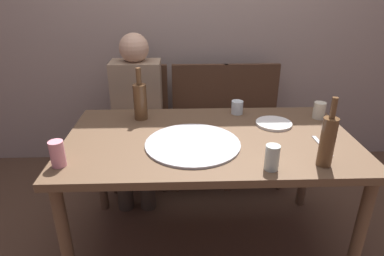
# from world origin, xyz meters

# --- Properties ---
(ground_plane) EXTENTS (8.00, 8.00, 0.00)m
(ground_plane) POSITION_xyz_m (0.00, 0.00, 0.00)
(ground_plane) COLOR #513828
(back_wall) EXTENTS (6.00, 0.10, 2.60)m
(back_wall) POSITION_xyz_m (0.00, 1.19, 1.30)
(back_wall) COLOR gray
(back_wall) RESTS_ON ground_plane
(dining_table) EXTENTS (1.54, 0.86, 0.73)m
(dining_table) POSITION_xyz_m (0.00, 0.00, 0.65)
(dining_table) COLOR brown
(dining_table) RESTS_ON ground_plane
(pizza_tray) EXTENTS (0.49, 0.49, 0.01)m
(pizza_tray) POSITION_xyz_m (-0.10, -0.09, 0.74)
(pizza_tray) COLOR #ADADB2
(pizza_tray) RESTS_ON dining_table
(wine_bottle) EXTENTS (0.08, 0.08, 0.31)m
(wine_bottle) POSITION_xyz_m (-0.39, 0.27, 0.85)
(wine_bottle) COLOR brown
(wine_bottle) RESTS_ON dining_table
(beer_bottle) EXTENTS (0.07, 0.07, 0.32)m
(beer_bottle) POSITION_xyz_m (0.49, -0.31, 0.86)
(beer_bottle) COLOR brown
(beer_bottle) RESTS_ON dining_table
(tumbler_near) EXTENTS (0.07, 0.07, 0.10)m
(tumbler_near) POSITION_xyz_m (0.68, 0.24, 0.78)
(tumbler_near) COLOR beige
(tumbler_near) RESTS_ON dining_table
(tumbler_far) EXTENTS (0.07, 0.07, 0.08)m
(tumbler_far) POSITION_xyz_m (0.20, 0.33, 0.77)
(tumbler_far) COLOR silver
(tumbler_far) RESTS_ON dining_table
(wine_glass) EXTENTS (0.06, 0.06, 0.12)m
(wine_glass) POSITION_xyz_m (0.25, -0.34, 0.79)
(wine_glass) COLOR #B7C6BC
(wine_glass) RESTS_ON dining_table
(soda_can) EXTENTS (0.07, 0.07, 0.12)m
(soda_can) POSITION_xyz_m (-0.71, -0.27, 0.79)
(soda_can) COLOR pink
(soda_can) RESTS_ON dining_table
(plate_stack) EXTENTS (0.21, 0.21, 0.02)m
(plate_stack) POSITION_xyz_m (0.39, 0.15, 0.74)
(plate_stack) COLOR white
(plate_stack) RESTS_ON dining_table
(table_knife) EXTENTS (0.03, 0.22, 0.01)m
(table_knife) POSITION_xyz_m (0.56, -0.13, 0.74)
(table_knife) COLOR #B7B7BC
(table_knife) RESTS_ON dining_table
(chair_left) EXTENTS (0.44, 0.44, 0.90)m
(chair_left) POSITION_xyz_m (-0.48, 0.83, 0.51)
(chair_left) COLOR #472D1E
(chair_left) RESTS_ON ground_plane
(chair_middle) EXTENTS (0.44, 0.44, 0.90)m
(chair_middle) POSITION_xyz_m (0.00, 0.83, 0.51)
(chair_middle) COLOR #472D1E
(chair_middle) RESTS_ON ground_plane
(chair_right) EXTENTS (0.44, 0.44, 0.90)m
(chair_right) POSITION_xyz_m (0.41, 0.83, 0.51)
(chair_right) COLOR #472D1E
(chair_right) RESTS_ON ground_plane
(guest_in_sweater) EXTENTS (0.36, 0.56, 1.17)m
(guest_in_sweater) POSITION_xyz_m (-0.48, 0.68, 0.64)
(guest_in_sweater) COLOR #937A60
(guest_in_sweater) RESTS_ON ground_plane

